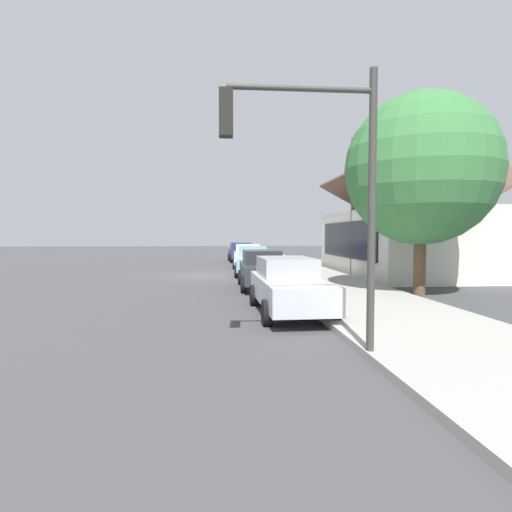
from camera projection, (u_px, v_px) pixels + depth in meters
name	position (u px, v px, depth m)	size (l,w,h in m)	color
ground_plane	(203.00, 276.00, 23.15)	(120.00, 120.00, 0.00)	#424244
sidewalk_curb	(303.00, 274.00, 23.64)	(60.00, 4.20, 0.16)	#A3A099
car_navy	(241.00, 252.00, 35.40)	(4.59, 2.18, 1.59)	navy
car_ivory	(248.00, 256.00, 29.09)	(4.56, 2.21, 1.59)	silver
car_skyblue	(252.00, 261.00, 23.51)	(4.57, 2.15, 1.59)	#8CB7E0
car_charcoal	(262.00, 269.00, 17.85)	(4.52, 2.00, 1.59)	#2D3035
car_silver	(288.00, 285.00, 12.13)	(4.90, 2.02, 1.59)	silver
storefront_building	(413.00, 240.00, 24.14)	(12.29, 8.07, 5.79)	silver
shade_tree	(421.00, 170.00, 15.46)	(5.56, 5.56, 7.45)	brown
traffic_light_main	(314.00, 165.00, 7.40)	(0.37, 2.79, 5.20)	#383833
utility_pole_wooden	(353.00, 204.00, 22.99)	(1.80, 0.24, 7.50)	brown
fire_hydrant_red	(293.00, 274.00, 18.96)	(0.22, 0.22, 0.71)	red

